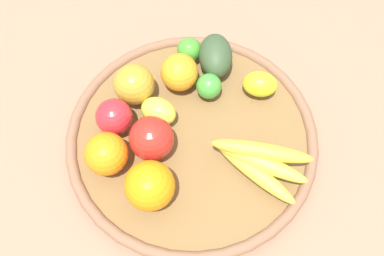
{
  "coord_description": "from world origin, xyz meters",
  "views": [
    {
      "loc": [
        0.37,
        -0.01,
        0.74
      ],
      "look_at": [
        0.0,
        0.0,
        0.06
      ],
      "focal_mm": 41.8,
      "sensor_mm": 36.0,
      "label": 1
    }
  ],
  "objects_px": {
    "orange_2": "(150,186)",
    "apple_1": "(114,117)",
    "lemon_1": "(260,84)",
    "avocado": "(216,56)",
    "apple_2": "(152,138)",
    "apple_0": "(134,84)",
    "lime_0": "(188,50)",
    "orange_0": "(106,154)",
    "banana_bunch": "(258,161)",
    "orange_1": "(179,72)",
    "lemon_0": "(158,111)",
    "lime_1": "(209,86)"
  },
  "relations": [
    {
      "from": "orange_1",
      "to": "banana_bunch",
      "type": "height_order",
      "value": "orange_1"
    },
    {
      "from": "lemon_1",
      "to": "lemon_0",
      "type": "distance_m",
      "value": 0.19
    },
    {
      "from": "avocado",
      "to": "orange_0",
      "type": "xyz_separation_m",
      "value": [
        0.2,
        -0.19,
        0.01
      ]
    },
    {
      "from": "banana_bunch",
      "to": "lemon_0",
      "type": "relative_size",
      "value": 2.65
    },
    {
      "from": "orange_2",
      "to": "lemon_1",
      "type": "bearing_deg",
      "value": 135.15
    },
    {
      "from": "apple_1",
      "to": "banana_bunch",
      "type": "relative_size",
      "value": 0.38
    },
    {
      "from": "orange_2",
      "to": "apple_2",
      "type": "xyz_separation_m",
      "value": [
        -0.09,
        0.0,
        -0.0
      ]
    },
    {
      "from": "lemon_1",
      "to": "apple_2",
      "type": "bearing_deg",
      "value": -59.97
    },
    {
      "from": "apple_1",
      "to": "banana_bunch",
      "type": "xyz_separation_m",
      "value": [
        0.09,
        0.24,
        -0.01
      ]
    },
    {
      "from": "orange_1",
      "to": "lemon_1",
      "type": "relative_size",
      "value": 1.1
    },
    {
      "from": "orange_1",
      "to": "avocado",
      "type": "height_order",
      "value": "orange_1"
    },
    {
      "from": "orange_1",
      "to": "banana_bunch",
      "type": "xyz_separation_m",
      "value": [
        0.18,
        0.13,
        -0.01
      ]
    },
    {
      "from": "lemon_0",
      "to": "apple_1",
      "type": "bearing_deg",
      "value": -79.57
    },
    {
      "from": "orange_1",
      "to": "orange_0",
      "type": "relative_size",
      "value": 0.95
    },
    {
      "from": "apple_1",
      "to": "banana_bunch",
      "type": "height_order",
      "value": "apple_1"
    },
    {
      "from": "lemon_1",
      "to": "apple_2",
      "type": "relative_size",
      "value": 0.83
    },
    {
      "from": "lime_1",
      "to": "orange_0",
      "type": "xyz_separation_m",
      "value": [
        0.14,
        -0.18,
        0.01
      ]
    },
    {
      "from": "banana_bunch",
      "to": "lemon_1",
      "type": "bearing_deg",
      "value": 172.9
    },
    {
      "from": "orange_1",
      "to": "apple_1",
      "type": "relative_size",
      "value": 1.08
    },
    {
      "from": "orange_0",
      "to": "lemon_1",
      "type": "relative_size",
      "value": 1.15
    },
    {
      "from": "banana_bunch",
      "to": "apple_2",
      "type": "height_order",
      "value": "apple_2"
    },
    {
      "from": "orange_1",
      "to": "avocado",
      "type": "distance_m",
      "value": 0.08
    },
    {
      "from": "lime_1",
      "to": "orange_0",
      "type": "distance_m",
      "value": 0.22
    },
    {
      "from": "banana_bunch",
      "to": "lemon_1",
      "type": "xyz_separation_m",
      "value": [
        -0.16,
        0.02,
        -0.0
      ]
    },
    {
      "from": "apple_0",
      "to": "lime_0",
      "type": "relative_size",
      "value": 1.57
    },
    {
      "from": "lemon_1",
      "to": "apple_1",
      "type": "bearing_deg",
      "value": -75.8
    },
    {
      "from": "orange_2",
      "to": "apple_1",
      "type": "height_order",
      "value": "orange_2"
    },
    {
      "from": "orange_0",
      "to": "apple_2",
      "type": "bearing_deg",
      "value": 108.89
    },
    {
      "from": "orange_2",
      "to": "lime_0",
      "type": "bearing_deg",
      "value": 166.6
    },
    {
      "from": "apple_0",
      "to": "apple_2",
      "type": "bearing_deg",
      "value": 16.52
    },
    {
      "from": "apple_1",
      "to": "orange_0",
      "type": "bearing_deg",
      "value": -6.81
    },
    {
      "from": "apple_1",
      "to": "orange_0",
      "type": "distance_m",
      "value": 0.07
    },
    {
      "from": "orange_0",
      "to": "avocado",
      "type": "bearing_deg",
      "value": 136.15
    },
    {
      "from": "lemon_1",
      "to": "lemon_0",
      "type": "height_order",
      "value": "lemon_0"
    },
    {
      "from": "apple_1",
      "to": "lemon_0",
      "type": "bearing_deg",
      "value": 100.43
    },
    {
      "from": "avocado",
      "to": "orange_0",
      "type": "height_order",
      "value": "orange_0"
    },
    {
      "from": "avocado",
      "to": "apple_2",
      "type": "xyz_separation_m",
      "value": [
        0.17,
        -0.12,
        0.01
      ]
    },
    {
      "from": "orange_2",
      "to": "avocado",
      "type": "bearing_deg",
      "value": 155.37
    },
    {
      "from": "orange_1",
      "to": "lemon_1",
      "type": "height_order",
      "value": "orange_1"
    },
    {
      "from": "lime_0",
      "to": "lime_1",
      "type": "bearing_deg",
      "value": 23.62
    },
    {
      "from": "lime_0",
      "to": "banana_bunch",
      "type": "bearing_deg",
      "value": 25.03
    },
    {
      "from": "apple_2",
      "to": "apple_1",
      "type": "bearing_deg",
      "value": -125.53
    },
    {
      "from": "lime_1",
      "to": "orange_1",
      "type": "bearing_deg",
      "value": -114.69
    },
    {
      "from": "lime_0",
      "to": "avocado",
      "type": "relative_size",
      "value": 0.51
    },
    {
      "from": "lime_0",
      "to": "lemon_1",
      "type": "xyz_separation_m",
      "value": [
        0.08,
        0.13,
        -0.0
      ]
    },
    {
      "from": "orange_2",
      "to": "apple_0",
      "type": "bearing_deg",
      "value": -170.91
    },
    {
      "from": "avocado",
      "to": "orange_0",
      "type": "bearing_deg",
      "value": -43.85
    },
    {
      "from": "orange_2",
      "to": "apple_1",
      "type": "xyz_separation_m",
      "value": [
        -0.13,
        -0.06,
        -0.01
      ]
    },
    {
      "from": "orange_0",
      "to": "orange_1",
      "type": "bearing_deg",
      "value": 142.66
    },
    {
      "from": "apple_1",
      "to": "lime_0",
      "type": "height_order",
      "value": "apple_1"
    }
  ]
}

